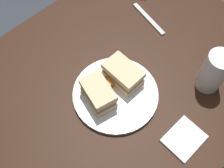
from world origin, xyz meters
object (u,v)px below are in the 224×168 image
(fork, at_px, (149,19))
(pint_glass, at_px, (213,73))
(sandwich_half_right, at_px, (98,94))
(napkin, at_px, (184,139))
(sandwich_half_left, at_px, (123,74))
(plate, at_px, (115,94))

(fork, bearing_deg, pint_glass, -1.58)
(sandwich_half_right, height_order, fork, sandwich_half_right)
(sandwich_half_right, height_order, napkin, sandwich_half_right)
(sandwich_half_left, relative_size, pint_glass, 0.84)
(napkin, bearing_deg, pint_glass, -163.06)
(plate, distance_m, napkin, 0.24)
(plate, bearing_deg, napkin, 98.98)
(sandwich_half_right, xyz_separation_m, napkin, (-0.09, 0.26, -0.05))
(sandwich_half_left, distance_m, pint_glass, 0.27)
(plate, height_order, napkin, plate)
(sandwich_half_left, relative_size, sandwich_half_right, 0.98)
(sandwich_half_left, bearing_deg, napkin, 86.86)
(plate, bearing_deg, sandwich_half_right, -22.23)
(fork, bearing_deg, napkin, -24.07)
(sandwich_half_right, distance_m, napkin, 0.28)
(plate, xyz_separation_m, sandwich_half_right, (0.05, -0.02, 0.04))
(sandwich_half_right, bearing_deg, napkin, 108.90)
(sandwich_half_left, distance_m, napkin, 0.26)
(sandwich_half_right, xyz_separation_m, fork, (-0.37, -0.11, -0.05))
(plate, bearing_deg, fork, -156.67)
(sandwich_half_left, xyz_separation_m, pint_glass, (-0.18, 0.20, 0.02))
(sandwich_half_right, height_order, pint_glass, pint_glass)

